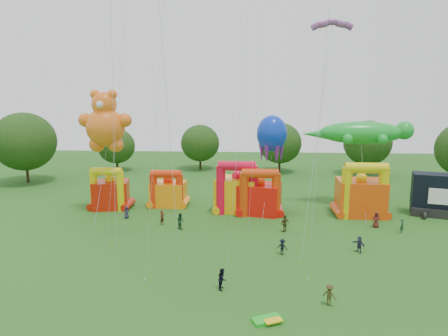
# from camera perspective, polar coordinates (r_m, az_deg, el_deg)

# --- Properties ---
(ground) EXTENTS (160.00, 160.00, 0.00)m
(ground) POSITION_cam_1_polar(r_m,az_deg,el_deg) (27.83, -0.23, -22.69)
(ground) COLOR #255A19
(ground) RESTS_ON ground
(tree_ring) EXTENTS (120.00, 122.07, 12.07)m
(tree_ring) POSITION_cam_1_polar(r_m,az_deg,el_deg) (25.58, -2.75, -10.04)
(tree_ring) COLOR #352314
(tree_ring) RESTS_ON ground
(bouncy_castle_0) EXTENTS (5.13, 4.40, 5.79)m
(bouncy_castle_0) POSITION_cam_1_polar(r_m,az_deg,el_deg) (55.41, -15.94, -3.35)
(bouncy_castle_0) COLOR red
(bouncy_castle_0) RESTS_ON ground
(bouncy_castle_1) EXTENTS (4.74, 3.91, 5.19)m
(bouncy_castle_1) POSITION_cam_1_polar(r_m,az_deg,el_deg) (55.07, -7.98, -3.36)
(bouncy_castle_1) COLOR orange
(bouncy_castle_1) RESTS_ON ground
(bouncy_castle_2) EXTENTS (5.98, 5.16, 6.90)m
(bouncy_castle_2) POSITION_cam_1_polar(r_m,az_deg,el_deg) (51.88, 1.88, -3.43)
(bouncy_castle_2) COLOR #E5A80C
(bouncy_castle_2) RESTS_ON ground
(bouncy_castle_3) EXTENTS (5.91, 5.16, 6.09)m
(bouncy_castle_3) POSITION_cam_1_polar(r_m,az_deg,el_deg) (51.18, 5.09, -4.01)
(bouncy_castle_3) COLOR red
(bouncy_castle_3) RESTS_ON ground
(bouncy_castle_4) EXTENTS (5.86, 4.76, 7.03)m
(bouncy_castle_4) POSITION_cam_1_polar(r_m,az_deg,el_deg) (53.09, 19.00, -3.65)
(bouncy_castle_4) COLOR #E6450C
(bouncy_castle_4) RESTS_ON ground
(stage_trailer) EXTENTS (8.95, 5.44, 5.35)m
(stage_trailer) POSITION_cam_1_polar(r_m,az_deg,el_deg) (57.24, 29.40, -3.52)
(stage_trailer) COLOR black
(stage_trailer) RESTS_ON ground
(teddy_bear_kite) EXTENTS (6.86, 7.95, 15.79)m
(teddy_bear_kite) POSITION_cam_1_polar(r_m,az_deg,el_deg) (52.94, -16.65, 5.58)
(teddy_bear_kite) COLOR orange
(teddy_bear_kite) RESTS_ON ground
(gecko_kite) EXTENTS (14.93, 10.81, 11.64)m
(gecko_kite) POSITION_cam_1_polar(r_m,az_deg,el_deg) (55.85, 19.14, 2.47)
(gecko_kite) COLOR green
(gecko_kite) RESTS_ON ground
(octopus_kite) EXTENTS (3.99, 9.11, 12.51)m
(octopus_kite) POSITION_cam_1_polar(r_m,az_deg,el_deg) (51.66, 6.52, 1.14)
(octopus_kite) COLOR #0C31C0
(octopus_kite) RESTS_ON ground
(parafoil_kites) EXTENTS (28.19, 12.67, 30.92)m
(parafoil_kites) POSITION_cam_1_polar(r_m,az_deg,el_deg) (40.10, 2.37, 7.21)
(parafoil_kites) COLOR red
(parafoil_kites) RESTS_ON ground
(diamond_kites) EXTENTS (21.84, 20.09, 34.30)m
(diamond_kites) POSITION_cam_1_polar(r_m,az_deg,el_deg) (38.48, -0.78, 10.72)
(diamond_kites) COLOR #D1093B
(diamond_kites) RESTS_ON ground
(folded_kite_bundle) EXTENTS (2.23, 1.73, 0.31)m
(folded_kite_bundle) POSITION_cam_1_polar(r_m,az_deg,el_deg) (29.13, 6.27, -20.76)
(folded_kite_bundle) COLOR green
(folded_kite_bundle) RESTS_ON ground
(spectator_0) EXTENTS (0.86, 0.69, 1.52)m
(spectator_0) POSITION_cam_1_polar(r_m,az_deg,el_deg) (50.91, -13.76, -6.19)
(spectator_0) COLOR #26223A
(spectator_0) RESTS_ON ground
(spectator_1) EXTENTS (0.65, 0.75, 1.74)m
(spectator_1) POSITION_cam_1_polar(r_m,az_deg,el_deg) (47.73, -8.84, -7.01)
(spectator_1) COLOR #4C1B15
(spectator_1) RESTS_ON ground
(spectator_2) EXTENTS (1.12, 1.13, 1.84)m
(spectator_2) POSITION_cam_1_polar(r_m,az_deg,el_deg) (46.08, -6.24, -7.53)
(spectator_2) COLOR #173B22
(spectator_2) RESTS_ON ground
(spectator_3) EXTENTS (1.14, 0.93, 1.54)m
(spectator_3) POSITION_cam_1_polar(r_m,az_deg,el_deg) (39.35, 8.34, -11.08)
(spectator_3) COLOR black
(spectator_3) RESTS_ON ground
(spectator_4) EXTENTS (1.20, 1.06, 1.94)m
(spectator_4) POSITION_cam_1_polar(r_m,az_deg,el_deg) (45.35, 8.69, -7.83)
(spectator_4) COLOR #433A1A
(spectator_4) RESTS_ON ground
(spectator_5) EXTENTS (1.25, 1.47, 1.59)m
(spectator_5) POSITION_cam_1_polar(r_m,az_deg,el_deg) (41.60, 18.75, -10.29)
(spectator_5) COLOR #2C2A46
(spectator_5) RESTS_ON ground
(spectator_6) EXTENTS (0.99, 0.73, 1.85)m
(spectator_6) POSITION_cam_1_polar(r_m,az_deg,el_deg) (49.41, 20.92, -6.93)
(spectator_6) COLOR #541D18
(spectator_6) RESTS_ON ground
(spectator_7) EXTENTS (0.64, 0.68, 1.56)m
(spectator_7) POSITION_cam_1_polar(r_m,az_deg,el_deg) (48.85, 24.10, -7.54)
(spectator_7) COLOR #1A422E
(spectator_7) RESTS_ON ground
(spectator_8) EXTENTS (0.74, 0.90, 1.73)m
(spectator_8) POSITION_cam_1_polar(r_m,az_deg,el_deg) (32.64, -0.24, -15.56)
(spectator_8) COLOR black
(spectator_8) RESTS_ON ground
(spectator_9) EXTENTS (1.20, 1.08, 1.62)m
(spectator_9) POSITION_cam_1_polar(r_m,az_deg,el_deg) (31.48, 14.83, -17.11)
(spectator_9) COLOR #393517
(spectator_9) RESTS_ON ground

